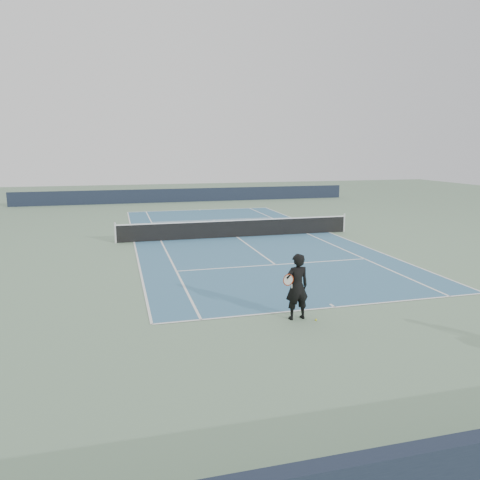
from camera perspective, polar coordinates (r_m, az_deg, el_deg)
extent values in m
plane|color=slate|center=(25.48, -0.38, 0.35)|extent=(80.00, 80.00, 0.00)
cube|color=#396888|center=(25.48, -0.38, 0.36)|extent=(10.97, 23.77, 0.01)
cylinder|color=silver|center=(24.60, -14.97, 0.85)|extent=(0.10, 0.10, 1.07)
cylinder|color=silver|center=(27.66, 12.57, 2.06)|extent=(0.10, 0.10, 1.07)
cube|color=black|center=(25.40, -0.38, 1.37)|extent=(12.80, 0.03, 0.90)
cube|color=white|center=(25.32, -0.38, 2.41)|extent=(12.80, 0.04, 0.06)
cube|color=black|center=(42.78, -6.40, 5.46)|extent=(30.00, 0.25, 1.20)
imported|color=black|center=(13.26, 6.95, -5.66)|extent=(0.75, 0.56, 1.90)
torus|color=maroon|center=(13.05, 5.91, -4.85)|extent=(0.34, 0.18, 0.36)
cylinder|color=white|center=(13.05, 5.91, -4.85)|extent=(0.29, 0.14, 0.32)
cylinder|color=white|center=(13.20, 6.33, -5.87)|extent=(0.08, 0.13, 0.27)
sphere|color=yellow|center=(13.47, 9.24, -9.58)|extent=(0.06, 0.06, 0.06)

